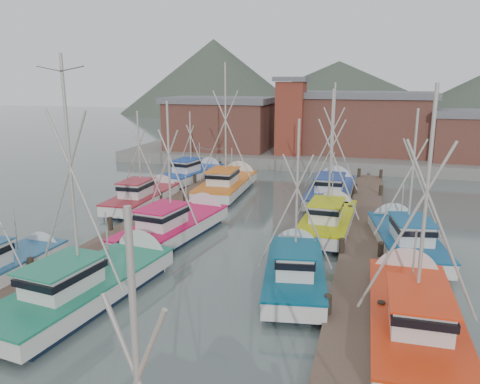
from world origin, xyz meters
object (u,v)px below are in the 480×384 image
(lookout_tower, at_px, (291,115))
(boat_12, at_px, (229,184))
(boat_4, at_px, (93,283))
(boat_8, at_px, (178,225))

(lookout_tower, bearing_deg, boat_12, -100.17)
(lookout_tower, relative_size, boat_4, 0.75)
(boat_12, bearing_deg, boat_4, -91.02)
(lookout_tower, bearing_deg, boat_4, -93.51)
(boat_4, distance_m, boat_8, 8.89)
(boat_4, relative_size, boat_12, 0.97)
(boat_8, height_order, boat_12, boat_12)
(boat_8, bearing_deg, boat_12, 100.50)
(boat_4, bearing_deg, lookout_tower, 93.32)
(lookout_tower, distance_m, boat_12, 15.65)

